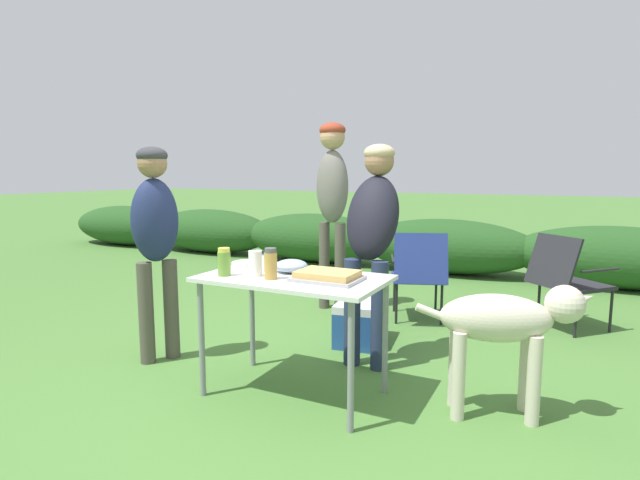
% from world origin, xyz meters
% --- Properties ---
extents(ground_plane, '(60.00, 60.00, 0.00)m').
position_xyz_m(ground_plane, '(0.00, 0.00, 0.00)').
color(ground_plane, '#477533').
extents(shrub_hedge, '(14.40, 0.90, 0.73)m').
position_xyz_m(shrub_hedge, '(0.00, 4.18, 0.37)').
color(shrub_hedge, '#234C1E').
rests_on(shrub_hedge, ground).
extents(folding_table, '(1.10, 0.64, 0.74)m').
position_xyz_m(folding_table, '(0.00, 0.00, 0.66)').
color(folding_table, silver).
rests_on(folding_table, ground).
extents(food_tray, '(0.38, 0.28, 0.06)m').
position_xyz_m(food_tray, '(0.23, -0.01, 0.77)').
color(food_tray, '#9E9EA3').
rests_on(food_tray, folding_table).
extents(plate_stack, '(0.20, 0.20, 0.05)m').
position_xyz_m(plate_stack, '(-0.37, 0.06, 0.76)').
color(plate_stack, white).
rests_on(plate_stack, folding_table).
extents(mixing_bowl, '(0.20, 0.20, 0.08)m').
position_xyz_m(mixing_bowl, '(-0.07, 0.10, 0.78)').
color(mixing_bowl, '#99B2CC').
rests_on(mixing_bowl, folding_table).
extents(paper_cup_stack, '(0.08, 0.08, 0.15)m').
position_xyz_m(paper_cup_stack, '(-0.21, -0.09, 0.82)').
color(paper_cup_stack, white).
rests_on(paper_cup_stack, folding_table).
extents(spice_jar, '(0.08, 0.08, 0.18)m').
position_xyz_m(spice_jar, '(-0.08, -0.13, 0.83)').
color(spice_jar, '#B2893D').
rests_on(spice_jar, folding_table).
extents(relish_jar, '(0.08, 0.08, 0.17)m').
position_xyz_m(relish_jar, '(-0.38, -0.17, 0.82)').
color(relish_jar, olive).
rests_on(relish_jar, folding_table).
extents(mayo_bottle, '(0.06, 0.06, 0.14)m').
position_xyz_m(mayo_bottle, '(-0.21, 0.04, 0.81)').
color(mayo_bottle, silver).
rests_on(mayo_bottle, folding_table).
extents(standing_person_in_red_jacket, '(0.37, 0.48, 1.56)m').
position_xyz_m(standing_person_in_red_jacket, '(0.23, 0.71, 0.97)').
color(standing_person_in_red_jacket, '#232D4C').
rests_on(standing_person_in_red_jacket, ground).
extents(standing_person_in_dark_puffer, '(0.36, 0.40, 1.54)m').
position_xyz_m(standing_person_in_dark_puffer, '(-1.15, 0.06, 0.96)').
color(standing_person_in_dark_puffer, '#4C473D').
rests_on(standing_person_in_dark_puffer, ground).
extents(standing_person_with_beanie, '(0.36, 0.27, 1.83)m').
position_xyz_m(standing_person_with_beanie, '(-0.61, 1.85, 1.18)').
color(standing_person_with_beanie, '#4C473D').
rests_on(standing_person_with_beanie, ground).
extents(dog, '(0.93, 0.43, 0.76)m').
position_xyz_m(dog, '(1.18, 0.28, 0.52)').
color(dog, beige).
rests_on(dog, ground).
extents(camp_chair_green_behind_table, '(0.64, 0.71, 0.83)m').
position_xyz_m(camp_chair_green_behind_table, '(0.27, 1.82, 0.47)').
color(camp_chair_green_behind_table, navy).
rests_on(camp_chair_green_behind_table, ground).
extents(camp_chair_near_hedge, '(0.74, 0.75, 0.83)m').
position_xyz_m(camp_chair_near_hedge, '(1.47, 2.15, 0.47)').
color(camp_chair_near_hedge, '#232328').
rests_on(camp_chair_near_hedge, ground).
extents(cooler_box, '(0.39, 0.52, 0.34)m').
position_xyz_m(cooler_box, '(0.00, 1.06, 0.17)').
color(cooler_box, '#234C93').
rests_on(cooler_box, ground).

